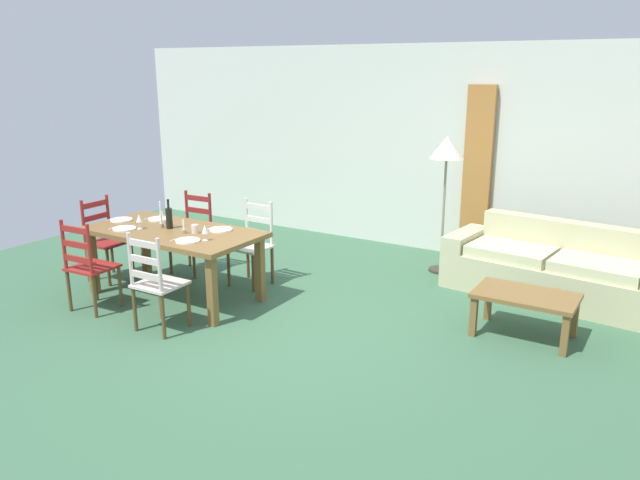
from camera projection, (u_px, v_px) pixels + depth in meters
name	position (u px, v px, depth m)	size (l,w,h in m)	color
ground_plane	(286.00, 331.00, 5.85)	(9.60, 9.60, 0.02)	#396144
wall_far	(425.00, 149.00, 8.19)	(9.60, 0.16, 2.70)	silver
curtain_panel_left	(477.00, 174.00, 7.76)	(0.35, 0.08, 2.20)	#AF7234
dining_table	(173.00, 238.00, 6.51)	(1.90, 0.96, 0.75)	brown
dining_chair_near_left	(88.00, 266.00, 6.19)	(0.44, 0.42, 0.96)	maroon
dining_chair_near_right	(156.00, 283.00, 5.71)	(0.43, 0.41, 0.96)	beige
dining_chair_far_left	(193.00, 233.00, 7.42)	(0.44, 0.42, 0.96)	maroon
dining_chair_far_right	(253.00, 243.00, 6.97)	(0.43, 0.41, 0.96)	silver
dining_chair_head_west	(105.00, 239.00, 7.14)	(0.41, 0.43, 0.96)	maroon
dinner_plate_near_left	(124.00, 229.00, 6.50)	(0.24, 0.24, 0.02)	white
fork_near_left	(115.00, 227.00, 6.58)	(0.02, 0.17, 0.01)	silver
dinner_plate_near_right	(188.00, 241.00, 6.05)	(0.24, 0.24, 0.02)	white
fork_near_right	(177.00, 239.00, 6.13)	(0.02, 0.17, 0.01)	silver
dinner_plate_far_left	(159.00, 219.00, 6.92)	(0.24, 0.24, 0.02)	white
fork_far_left	(150.00, 218.00, 6.99)	(0.02, 0.17, 0.01)	silver
dinner_plate_far_right	(221.00, 230.00, 6.46)	(0.24, 0.24, 0.02)	white
fork_far_right	(210.00, 228.00, 6.54)	(0.02, 0.17, 0.01)	silver
dinner_plate_head_west	(121.00, 220.00, 6.88)	(0.24, 0.24, 0.02)	white
fork_head_west	(112.00, 219.00, 6.95)	(0.02, 0.17, 0.01)	silver
wine_bottle	(169.00, 218.00, 6.52)	(0.07, 0.07, 0.32)	black
wine_glass_near_left	(139.00, 219.00, 6.50)	(0.06, 0.06, 0.16)	white
wine_glass_near_right	(205.00, 230.00, 6.06)	(0.06, 0.06, 0.16)	white
wine_glass_far_left	(162.00, 214.00, 6.72)	(0.06, 0.06, 0.16)	white
coffee_cup_primary	(195.00, 229.00, 6.35)	(0.07, 0.07, 0.09)	beige
candle_tall	(161.00, 220.00, 6.57)	(0.05, 0.05, 0.28)	#998C66
candle_short	(184.00, 230.00, 6.34)	(0.05, 0.05, 0.14)	#998C66
couch	(555.00, 271.00, 6.62)	(2.35, 1.05, 0.80)	#B9B78B
coffee_table	(526.00, 300.00, 5.61)	(0.90, 0.56, 0.42)	brown
standing_lamp	(447.00, 156.00, 7.15)	(0.40, 0.40, 1.64)	#332D28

